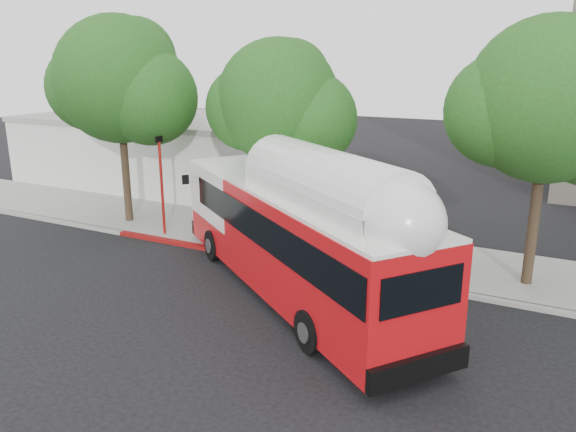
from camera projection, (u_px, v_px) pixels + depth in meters
name	position (u px, v px, depth m)	size (l,w,h in m)	color
ground	(221.00, 299.00, 18.80)	(120.00, 120.00, 0.00)	black
sidewalk	(304.00, 242.00, 24.35)	(60.00, 5.00, 0.15)	gray
curb_strip	(276.00, 261.00, 22.12)	(60.00, 0.30, 0.15)	gray
red_curb_segment	(213.00, 249.00, 23.44)	(10.00, 0.32, 0.16)	maroon
street_tree_left	(128.00, 85.00, 25.50)	(6.67, 5.80, 9.74)	#2D2116
street_tree_mid	(288.00, 106.00, 22.65)	(5.75, 5.00, 8.62)	#2D2116
street_tree_right	(563.00, 108.00, 17.98)	(6.21, 5.40, 9.18)	#2D2116
low_commercial_bldg	(160.00, 148.00, 36.34)	(16.20, 10.20, 4.25)	silver
transit_bus	(293.00, 239.00, 18.66)	(12.98, 10.57, 4.25)	red
signal_pole	(162.00, 186.00, 24.71)	(0.13, 0.43, 4.54)	#A21611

